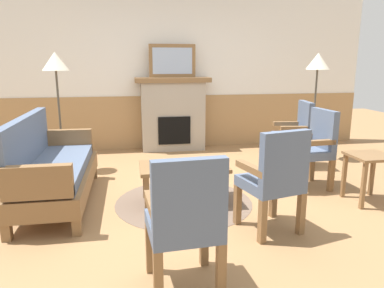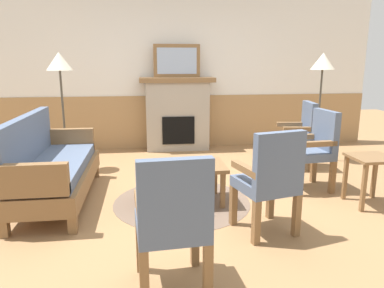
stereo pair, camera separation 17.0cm
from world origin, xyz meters
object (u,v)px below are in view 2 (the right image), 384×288
(fireplace, at_px, (177,113))
(book_on_table, at_px, (192,161))
(armchair_near_fireplace, at_px, (299,132))
(floor_lamp_by_chairs, at_px, (322,68))
(framed_picture, at_px, (177,61))
(floor_lamp_by_couch, at_px, (60,69))
(armchair_by_window_left, at_px, (315,146))
(coffee_table, at_px, (182,169))
(couch, at_px, (52,167))
(armchair_front_center, at_px, (173,218))
(armchair_front_left, at_px, (270,178))
(side_table, at_px, (371,167))

(fireplace, xyz_separation_m, book_on_table, (-0.06, -2.44, -0.20))
(armchair_near_fireplace, relative_size, floor_lamp_by_chairs, 0.58)
(framed_picture, xyz_separation_m, floor_lamp_by_couch, (-1.74, -0.98, -0.11))
(framed_picture, relative_size, armchair_by_window_left, 0.82)
(coffee_table, distance_m, armchair_near_fireplace, 2.20)
(couch, xyz_separation_m, armchair_near_fireplace, (3.29, 0.93, 0.14))
(coffee_table, height_order, armchair_by_window_left, armchair_by_window_left)
(framed_picture, distance_m, floor_lamp_by_chairs, 2.37)
(fireplace, distance_m, armchair_by_window_left, 2.71)
(couch, distance_m, book_on_table, 1.56)
(floor_lamp_by_chairs, bearing_deg, book_on_table, -146.90)
(coffee_table, distance_m, book_on_table, 0.17)
(framed_picture, xyz_separation_m, armchair_front_center, (-0.41, -4.11, -1.02))
(armchair_by_window_left, relative_size, armchair_front_left, 1.00)
(framed_picture, relative_size, couch, 0.44)
(coffee_table, xyz_separation_m, floor_lamp_by_couch, (-1.55, 1.54, 1.06))
(coffee_table, bearing_deg, fireplace, 85.82)
(book_on_table, relative_size, armchair_front_center, 0.19)
(armchair_by_window_left, relative_size, armchair_front_center, 1.00)
(armchair_near_fireplace, bearing_deg, fireplace, 140.81)
(armchair_by_window_left, height_order, floor_lamp_by_chairs, floor_lamp_by_chairs)
(book_on_table, height_order, armchair_front_center, armchair_front_center)
(book_on_table, height_order, armchair_front_left, armchair_front_left)
(book_on_table, relative_size, floor_lamp_by_chairs, 0.11)
(armchair_front_left, bearing_deg, book_on_table, 121.87)
(armchair_by_window_left, xyz_separation_m, armchair_front_center, (-1.89, -1.84, 0.00))
(framed_picture, relative_size, armchair_near_fireplace, 0.82)
(fireplace, bearing_deg, book_on_table, -91.34)
(armchair_front_left, height_order, floor_lamp_by_couch, floor_lamp_by_couch)
(framed_picture, xyz_separation_m, couch, (-1.61, -2.30, -1.16))
(fireplace, distance_m, floor_lamp_by_couch, 2.15)
(armchair_front_left, relative_size, floor_lamp_by_couch, 0.58)
(armchair_front_center, distance_m, side_table, 2.59)
(couch, distance_m, armchair_near_fireplace, 3.42)
(armchair_front_left, xyz_separation_m, armchair_front_center, (-0.93, -0.73, 0.00))
(armchair_front_center, bearing_deg, side_table, 29.16)
(framed_picture, relative_size, armchair_front_center, 0.82)
(book_on_table, bearing_deg, coffee_table, -148.03)
(framed_picture, distance_m, armchair_by_window_left, 2.90)
(framed_picture, relative_size, coffee_table, 0.83)
(framed_picture, distance_m, side_table, 3.58)
(armchair_by_window_left, distance_m, floor_lamp_by_couch, 3.58)
(coffee_table, relative_size, armchair_front_left, 0.98)
(floor_lamp_by_couch, bearing_deg, side_table, -27.48)
(side_table, height_order, floor_lamp_by_chairs, floor_lamp_by_chairs)
(armchair_by_window_left, height_order, floor_lamp_by_couch, floor_lamp_by_couch)
(side_table, bearing_deg, coffee_table, 170.96)
(book_on_table, xyz_separation_m, armchair_near_fireplace, (1.74, 1.08, 0.08))
(coffee_table, bearing_deg, book_on_table, 31.97)
(framed_picture, relative_size, floor_lamp_by_chairs, 0.48)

